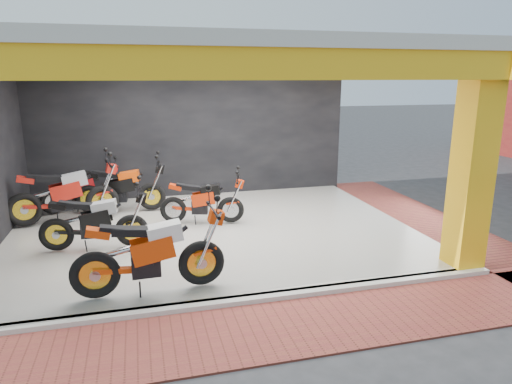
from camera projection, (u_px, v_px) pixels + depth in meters
ground at (234, 274)px, 7.47m from camera, size 80.00×80.00×0.00m
showroom_floor at (214, 232)px, 9.34m from camera, size 8.00×6.00×0.10m
showroom_ceiling at (209, 51)px, 8.46m from camera, size 8.40×6.40×0.20m
back_wall at (192, 132)px, 11.83m from camera, size 8.20×0.20×3.50m
corner_column at (473, 167)px, 7.26m from camera, size 0.50×0.50×3.50m
header_beam_front at (247, 64)px, 5.73m from camera, size 8.40×0.30×0.40m
header_beam_right at (399, 69)px, 9.52m from camera, size 0.30×6.40×0.40m
floor_kerb at (249, 300)px, 6.50m from camera, size 8.00×0.20×0.10m
paver_front at (263, 331)px, 5.78m from camera, size 9.00×1.40×0.03m
paver_right at (419, 216)px, 10.52m from camera, size 1.40×7.00×0.03m
moto_hero at (201, 242)px, 6.66m from camera, size 2.33×0.93×1.41m
moto_row_a at (131, 215)px, 8.24m from camera, size 2.06×0.89×1.23m
moto_row_b at (231, 197)px, 9.60m from camera, size 2.00×1.15×1.15m
moto_row_c at (151, 183)px, 10.51m from camera, size 2.21×1.00×1.31m
moto_row_d at (106, 182)px, 10.99m from camera, size 2.05×1.43×1.18m
moto_row_e at (101, 186)px, 9.95m from camera, size 2.50×1.31×1.45m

